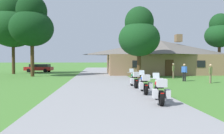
% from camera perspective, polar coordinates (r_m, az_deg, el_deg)
% --- Properties ---
extents(ground_plane, '(500.00, 500.00, 0.00)m').
position_cam_1_polar(ground_plane, '(21.62, -2.66, -3.46)').
color(ground_plane, '#42752D').
extents(asphalt_driveway, '(6.40, 80.00, 0.06)m').
position_cam_1_polar(asphalt_driveway, '(19.63, -2.47, -3.90)').
color(asphalt_driveway, gray).
rests_on(asphalt_driveway, ground).
extents(motorcycle_red_nearest_to_camera, '(0.90, 2.08, 1.30)m').
position_cam_1_polar(motorcycle_red_nearest_to_camera, '(9.37, 13.00, -6.49)').
color(motorcycle_red_nearest_to_camera, black).
rests_on(motorcycle_red_nearest_to_camera, asphalt_driveway).
extents(motorcycle_blue_second_in_row, '(0.80, 2.08, 1.30)m').
position_cam_1_polar(motorcycle_blue_second_in_row, '(12.03, 8.96, -4.67)').
color(motorcycle_blue_second_in_row, black).
rests_on(motorcycle_blue_second_in_row, asphalt_driveway).
extents(motorcycle_green_farthest_in_row, '(0.74, 2.08, 1.30)m').
position_cam_1_polar(motorcycle_green_farthest_in_row, '(14.72, 6.24, -3.50)').
color(motorcycle_green_farthest_in_row, black).
rests_on(motorcycle_green_farthest_in_row, asphalt_driveway).
extents(stone_lodge, '(16.25, 8.08, 5.87)m').
position_cam_1_polar(stone_lodge, '(31.31, 13.15, 2.77)').
color(stone_lodge, '#896B4C').
rests_on(stone_lodge, ground).
extents(bystander_olive_shirt_near_lodge, '(0.36, 0.50, 1.69)m').
position_cam_1_polar(bystander_olive_shirt_near_lodge, '(23.93, 16.60, -0.76)').
color(bystander_olive_shirt_near_lodge, '#75664C').
rests_on(bystander_olive_shirt_near_lodge, ground).
extents(bystander_blue_shirt_beside_signpost, '(0.41, 0.42, 1.67)m').
position_cam_1_polar(bystander_blue_shirt_beside_signpost, '(20.76, 19.35, -1.19)').
color(bystander_blue_shirt_beside_signpost, black).
rests_on(bystander_blue_shirt_beside_signpost, ground).
extents(bystander_olive_shirt_by_tree, '(0.40, 0.44, 1.67)m').
position_cam_1_polar(bystander_olive_shirt_by_tree, '(19.86, 25.56, -1.39)').
color(bystander_olive_shirt_by_tree, '#75664C').
rests_on(bystander_olive_shirt_by_tree, ground).
extents(tree_left_near, '(5.29, 5.29, 10.12)m').
position_cam_1_polar(tree_left_near, '(28.00, -21.26, 11.23)').
color(tree_left_near, '#422D19').
rests_on(tree_left_near, ground).
extents(tree_right_of_lodge, '(4.38, 4.38, 9.30)m').
position_cam_1_polar(tree_right_of_lodge, '(36.47, 27.58, 8.51)').
color(tree_right_of_lodge, '#422D19').
rests_on(tree_right_of_lodge, ground).
extents(tree_left_far, '(6.57, 6.57, 11.87)m').
position_cam_1_polar(tree_left_far, '(34.55, -25.70, 10.87)').
color(tree_left_far, '#422D19').
rests_on(tree_left_far, ground).
extents(tree_by_lodge_front, '(4.66, 4.66, 8.06)m').
position_cam_1_polar(tree_by_lodge_front, '(23.80, 7.50, 9.05)').
color(tree_by_lodge_front, '#422D19').
rests_on(tree_by_lodge_front, ground).
extents(parked_red_suv_far_left, '(4.78, 2.36, 1.40)m').
position_cam_1_polar(parked_red_suv_far_left, '(37.87, -19.46, -0.18)').
color(parked_red_suv_far_left, maroon).
rests_on(parked_red_suv_far_left, ground).
extents(parked_silver_sedan_far_left, '(4.39, 2.33, 1.20)m').
position_cam_1_polar(parked_silver_sedan_far_left, '(46.46, -19.37, -0.02)').
color(parked_silver_sedan_far_left, '#ADAFB7').
rests_on(parked_silver_sedan_far_left, ground).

